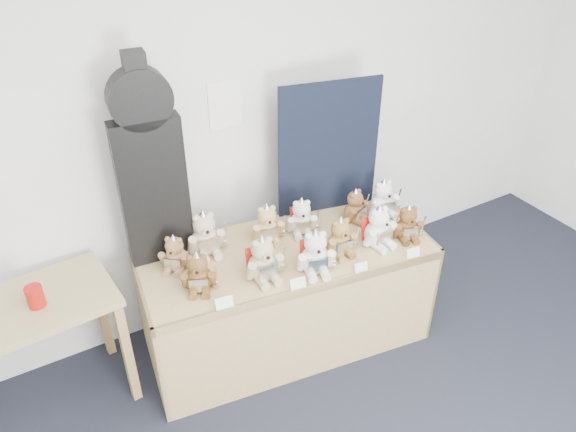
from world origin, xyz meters
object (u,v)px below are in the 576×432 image
teddy_front_centre (315,254)px  side_table (26,325)px  teddy_front_far_left (198,274)px  teddy_front_right (340,238)px  teddy_front_end (407,224)px  teddy_back_right (355,207)px  teddy_front_far_right (379,228)px  teddy_front_left (263,260)px  red_cup (35,297)px  teddy_back_far_left (175,255)px  teddy_back_left (205,235)px  teddy_back_centre_left (267,225)px  teddy_back_end (383,199)px  display_table (291,277)px  guitar_case (150,166)px  teddy_back_centre_right (302,218)px

teddy_front_centre → side_table: bearing=179.6°
teddy_front_far_left → teddy_front_right: size_ratio=0.99×
teddy_front_end → teddy_back_right: teddy_front_end is taller
teddy_front_far_right → teddy_front_left: bearing=170.8°
teddy_front_far_left → teddy_back_right: bearing=30.4°
teddy_front_right → teddy_front_far_right: 0.25m
red_cup → teddy_front_far_left: teddy_front_far_left is taller
teddy_front_far_left → teddy_back_far_left: teddy_front_far_left is taller
teddy_back_left → teddy_back_centre_left: (0.38, -0.07, -0.02)m
red_cup → teddy_front_far_left: bearing=-17.5°
side_table → teddy_front_far_left: size_ratio=3.68×
teddy_front_far_right → teddy_back_far_left: bearing=157.2°
red_cup → teddy_front_far_right: size_ratio=0.41×
teddy_back_left → teddy_back_right: (0.97, -0.16, -0.03)m
side_table → teddy_back_end: (2.21, -0.19, 0.20)m
teddy_back_left → teddy_back_far_left: size_ratio=1.27×
display_table → teddy_back_right: teddy_back_right is taller
display_table → teddy_front_right: (0.27, -0.11, 0.26)m
red_cup → teddy_back_far_left: bearing=-1.2°
guitar_case → teddy_front_right: size_ratio=4.59×
teddy_front_centre → teddy_front_far_right: (0.47, 0.03, -0.00)m
teddy_back_right → teddy_back_end: (0.20, -0.03, 0.01)m
teddy_front_far_right → teddy_back_right: (0.03, 0.28, -0.02)m
teddy_front_centre → teddy_back_right: size_ratio=1.22×
teddy_back_left → teddy_back_centre_right: (0.60, -0.11, -0.02)m
teddy_back_end → display_table: bearing=-171.0°
teddy_front_centre → teddy_back_end: (0.70, 0.28, -0.01)m
teddy_front_left → teddy_back_centre_right: 0.50m
teddy_back_far_left → red_cup: bearing=-141.9°
display_table → teddy_front_far_left: bearing=-172.1°
teddy_front_left → teddy_front_end: size_ratio=1.19×
teddy_front_left → teddy_back_right: size_ratio=1.22×
teddy_back_right → teddy_back_end: 0.20m
teddy_front_left → teddy_front_end: teddy_front_left is taller
teddy_front_right → teddy_back_end: 0.52m
red_cup → side_table: bearing=157.1°
teddy_front_right → teddy_back_centre_right: bearing=111.2°
side_table → teddy_front_right: teddy_front_right is taller
teddy_front_centre → teddy_back_end: bearing=38.5°
teddy_back_centre_right → teddy_back_end: size_ratio=0.94×
guitar_case → teddy_front_centre: bearing=-33.9°
red_cup → teddy_front_end: 2.14m
teddy_back_left → teddy_back_right: 0.98m
teddy_front_end → teddy_back_centre_left: 0.86m
teddy_front_far_left → teddy_back_end: 1.33m
teddy_front_far_left → teddy_front_left: (0.35, -0.09, 0.01)m
teddy_back_left → teddy_front_end: bearing=-17.1°
teddy_back_far_left → teddy_front_centre: bearing=7.9°
teddy_back_centre_left → teddy_back_centre_right: (0.22, -0.04, -0.00)m
teddy_front_right → teddy_back_end: bearing=28.1°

